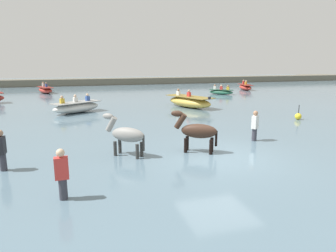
{
  "coord_description": "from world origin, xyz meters",
  "views": [
    {
      "loc": [
        -4.5,
        -9.25,
        3.66
      ],
      "look_at": [
        -0.93,
        3.18,
        0.85
      ],
      "focal_mm": 32.43,
      "sensor_mm": 36.0,
      "label": 1
    }
  ],
  "objects_px": {
    "boat_distant_west": "(76,107)",
    "boat_near_port": "(221,92)",
    "boat_mid_outer": "(45,90)",
    "horse_trailing_grey": "(126,136)",
    "boat_mid_channel": "(245,87)",
    "person_wading_close": "(2,154)",
    "boat_far_inshore": "(189,102)",
    "person_onlooker_left": "(62,179)",
    "person_onlooker_right": "(255,129)",
    "channel_buoy": "(298,116)",
    "horse_lead_dark_bay": "(197,132)"
  },
  "relations": [
    {
      "from": "horse_trailing_grey",
      "to": "boat_distant_west",
      "type": "relative_size",
      "value": 0.55
    },
    {
      "from": "boat_mid_outer",
      "to": "boat_mid_channel",
      "type": "bearing_deg",
      "value": -6.87
    },
    {
      "from": "boat_mid_channel",
      "to": "boat_distant_west",
      "type": "height_order",
      "value": "boat_distant_west"
    },
    {
      "from": "boat_distant_west",
      "to": "boat_near_port",
      "type": "relative_size",
      "value": 1.46
    },
    {
      "from": "horse_trailing_grey",
      "to": "boat_far_inshore",
      "type": "distance_m",
      "value": 11.74
    },
    {
      "from": "horse_trailing_grey",
      "to": "person_wading_close",
      "type": "distance_m",
      "value": 3.87
    },
    {
      "from": "horse_lead_dark_bay",
      "to": "boat_mid_channel",
      "type": "distance_m",
      "value": 25.4
    },
    {
      "from": "horse_lead_dark_bay",
      "to": "channel_buoy",
      "type": "xyz_separation_m",
      "value": [
        7.85,
        4.26,
        -0.56
      ]
    },
    {
      "from": "horse_lead_dark_bay",
      "to": "person_wading_close",
      "type": "relative_size",
      "value": 1.15
    },
    {
      "from": "boat_mid_outer",
      "to": "boat_near_port",
      "type": "bearing_deg",
      "value": -20.21
    },
    {
      "from": "person_onlooker_right",
      "to": "person_wading_close",
      "type": "bearing_deg",
      "value": -173.82
    },
    {
      "from": "boat_mid_channel",
      "to": "person_wading_close",
      "type": "bearing_deg",
      "value": -134.09
    },
    {
      "from": "horse_trailing_grey",
      "to": "channel_buoy",
      "type": "xyz_separation_m",
      "value": [
        10.39,
        3.98,
        -0.54
      ]
    },
    {
      "from": "boat_distant_west",
      "to": "person_onlooker_left",
      "type": "height_order",
      "value": "person_onlooker_left"
    },
    {
      "from": "boat_far_inshore",
      "to": "channel_buoy",
      "type": "bearing_deg",
      "value": -54.4
    },
    {
      "from": "boat_distant_west",
      "to": "horse_lead_dark_bay",
      "type": "bearing_deg",
      "value": -67.16
    },
    {
      "from": "horse_trailing_grey",
      "to": "person_wading_close",
      "type": "bearing_deg",
      "value": -173.52
    },
    {
      "from": "boat_far_inshore",
      "to": "boat_distant_west",
      "type": "bearing_deg",
      "value": -179.11
    },
    {
      "from": "horse_lead_dark_bay",
      "to": "boat_mid_outer",
      "type": "xyz_separation_m",
      "value": [
        -7.49,
        23.68,
        -0.43
      ]
    },
    {
      "from": "boat_mid_channel",
      "to": "person_onlooker_right",
      "type": "xyz_separation_m",
      "value": [
        -11.27,
        -20.22,
        0.2
      ]
    },
    {
      "from": "boat_mid_channel",
      "to": "person_wading_close",
      "type": "xyz_separation_m",
      "value": [
        -20.56,
        -21.22,
        0.2
      ]
    },
    {
      "from": "person_onlooker_left",
      "to": "channel_buoy",
      "type": "xyz_separation_m",
      "value": [
        12.37,
        7.0,
        -0.32
      ]
    },
    {
      "from": "boat_mid_channel",
      "to": "boat_far_inshore",
      "type": "distance_m",
      "value": 15.14
    },
    {
      "from": "horse_lead_dark_bay",
      "to": "boat_mid_outer",
      "type": "relative_size",
      "value": 0.56
    },
    {
      "from": "boat_near_port",
      "to": "person_wading_close",
      "type": "bearing_deg",
      "value": -131.87
    },
    {
      "from": "boat_mid_channel",
      "to": "boat_near_port",
      "type": "height_order",
      "value": "boat_mid_channel"
    },
    {
      "from": "person_onlooker_right",
      "to": "channel_buoy",
      "type": "xyz_separation_m",
      "value": [
        4.94,
        3.41,
        -0.32
      ]
    },
    {
      "from": "boat_far_inshore",
      "to": "person_onlooker_left",
      "type": "distance_m",
      "value": 15.35
    },
    {
      "from": "boat_far_inshore",
      "to": "person_onlooker_left",
      "type": "height_order",
      "value": "person_onlooker_left"
    },
    {
      "from": "boat_mid_channel",
      "to": "boat_mid_outer",
      "type": "relative_size",
      "value": 1.01
    },
    {
      "from": "horse_trailing_grey",
      "to": "boat_mid_outer",
      "type": "distance_m",
      "value": 23.92
    },
    {
      "from": "boat_far_inshore",
      "to": "boat_near_port",
      "type": "relative_size",
      "value": 1.8
    },
    {
      "from": "horse_trailing_grey",
      "to": "person_onlooker_left",
      "type": "height_order",
      "value": "horse_trailing_grey"
    },
    {
      "from": "boat_mid_outer",
      "to": "boat_near_port",
      "type": "height_order",
      "value": "boat_mid_outer"
    },
    {
      "from": "person_onlooker_right",
      "to": "boat_far_inshore",
      "type": "bearing_deg",
      "value": 86.56
    },
    {
      "from": "horse_lead_dark_bay",
      "to": "boat_near_port",
      "type": "relative_size",
      "value": 0.82
    },
    {
      "from": "boat_distant_west",
      "to": "boat_near_port",
      "type": "bearing_deg",
      "value": 27.76
    },
    {
      "from": "horse_lead_dark_bay",
      "to": "channel_buoy",
      "type": "bearing_deg",
      "value": 28.5
    },
    {
      "from": "boat_mid_outer",
      "to": "person_wading_close",
      "type": "distance_m",
      "value": 23.86
    },
    {
      "from": "horse_trailing_grey",
      "to": "boat_mid_channel",
      "type": "height_order",
      "value": "horse_trailing_grey"
    },
    {
      "from": "boat_far_inshore",
      "to": "boat_distant_west",
      "type": "relative_size",
      "value": 1.24
    },
    {
      "from": "boat_distant_west",
      "to": "person_onlooker_left",
      "type": "xyz_separation_m",
      "value": [
        -0.21,
        -12.97,
        0.16
      ]
    },
    {
      "from": "horse_lead_dark_bay",
      "to": "boat_far_inshore",
      "type": "height_order",
      "value": "horse_lead_dark_bay"
    },
    {
      "from": "person_wading_close",
      "to": "boat_distant_west",
      "type": "bearing_deg",
      "value": 78.74
    },
    {
      "from": "person_onlooker_right",
      "to": "channel_buoy",
      "type": "height_order",
      "value": "person_onlooker_right"
    },
    {
      "from": "boat_mid_channel",
      "to": "person_onlooker_right",
      "type": "distance_m",
      "value": 23.15
    },
    {
      "from": "horse_trailing_grey",
      "to": "channel_buoy",
      "type": "bearing_deg",
      "value": 20.97
    },
    {
      "from": "horse_trailing_grey",
      "to": "boat_distant_west",
      "type": "xyz_separation_m",
      "value": [
        -1.77,
        9.96,
        -0.37
      ]
    },
    {
      "from": "horse_trailing_grey",
      "to": "person_onlooker_right",
      "type": "relative_size",
      "value": 1.12
    },
    {
      "from": "person_onlooker_left",
      "to": "person_wading_close",
      "type": "relative_size",
      "value": 1.0
    }
  ]
}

